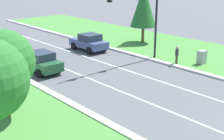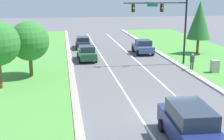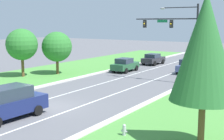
{
  "view_description": "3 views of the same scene",
  "coord_description": "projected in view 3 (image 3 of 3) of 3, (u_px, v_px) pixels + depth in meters",
  "views": [
    {
      "loc": [
        -15.51,
        -4.63,
        7.99
      ],
      "look_at": [
        -0.66,
        12.08,
        0.77
      ],
      "focal_mm": 50.0,
      "sensor_mm": 36.0,
      "label": 1
    },
    {
      "loc": [
        -6.37,
        -17.09,
        7.51
      ],
      "look_at": [
        -2.13,
        9.4,
        0.81
      ],
      "focal_mm": 50.0,
      "sensor_mm": 36.0,
      "label": 2
    },
    {
      "loc": [
        15.7,
        -16.02,
        6.09
      ],
      "look_at": [
        -0.7,
        9.71,
        1.44
      ],
      "focal_mm": 50.0,
      "sensor_mm": 36.0,
      "label": 3
    }
  ],
  "objects": [
    {
      "name": "slate_blue_sedan",
      "position": [
        189.0,
        66.0,
        37.59
      ],
      "size": [
        2.14,
        4.32,
        1.76
      ],
      "rotation": [
        0.0,
        0.0,
        -0.0
      ],
      "color": "#475684",
      "rests_on": "ground_plane"
    },
    {
      "name": "pedestrian",
      "position": [
        184.0,
        79.0,
        28.57
      ],
      "size": [
        0.43,
        0.35,
        1.69
      ],
      "rotation": [
        0.0,
        0.0,
        3.53
      ],
      "color": "#42382D",
      "rests_on": "ground_plane"
    },
    {
      "name": "forest_sedan",
      "position": [
        125.0,
        65.0,
        39.04
      ],
      "size": [
        2.07,
        4.48,
        1.7
      ],
      "rotation": [
        0.0,
        0.0,
        0.02
      ],
      "color": "#235633",
      "rests_on": "ground_plane"
    },
    {
      "name": "navy_suv",
      "position": [
        8.0,
        103.0,
        19.78
      ],
      "size": [
        2.38,
        5.13,
        2.08
      ],
      "rotation": [
        0.0,
        0.0,
        -0.05
      ],
      "color": "navy",
      "rests_on": "ground_plane"
    },
    {
      "name": "lane_stripe_inner_right",
      "position": [
        67.0,
        111.0,
        21.66
      ],
      "size": [
        0.14,
        81.0,
        0.01
      ],
      "color": "white",
      "rests_on": "ground_plane"
    },
    {
      "name": "charcoal_sedan",
      "position": [
        153.0,
        59.0,
        45.7
      ],
      "size": [
        2.15,
        4.44,
        1.59
      ],
      "rotation": [
        0.0,
        0.0,
        -0.04
      ],
      "color": "#28282D",
      "rests_on": "ground_plane"
    },
    {
      "name": "oak_near_left_tree",
      "position": [
        22.0,
        45.0,
        34.6
      ],
      "size": [
        3.52,
        3.52,
        5.45
      ],
      "color": "brown",
      "rests_on": "ground_plane"
    },
    {
      "name": "ground_plane",
      "position": [
        48.0,
        107.0,
        22.61
      ],
      "size": [
        160.0,
        160.0,
        0.0
      ],
      "primitive_type": "plane",
      "color": "#5B5B60"
    },
    {
      "name": "utility_cabinet",
      "position": [
        197.0,
        87.0,
        26.53
      ],
      "size": [
        0.7,
        0.6,
        1.27
      ],
      "color": "#9E9E99",
      "rests_on": "ground_plane"
    },
    {
      "name": "fire_hydrant",
      "position": [
        124.0,
        131.0,
        16.76
      ],
      "size": [
        0.34,
        0.2,
        0.7
      ],
      "color": "#B7B7BC",
      "rests_on": "ground_plane"
    },
    {
      "name": "traffic_signal_mast",
      "position": [
        178.0,
        32.0,
        31.06
      ],
      "size": [
        6.72,
        0.41,
        7.89
      ],
      "color": "black",
      "rests_on": "ground_plane"
    },
    {
      "name": "curb_strip_right",
      "position": [
        114.0,
        119.0,
        19.6
      ],
      "size": [
        0.5,
        90.0,
        0.15
      ],
      "color": "beige",
      "rests_on": "ground_plane"
    },
    {
      "name": "conifer_near_right_tree",
      "position": [
        205.0,
        47.0,
        14.39
      ],
      "size": [
        3.18,
        3.18,
        7.52
      ],
      "color": "brown",
      "rests_on": "ground_plane"
    },
    {
      "name": "oak_far_left_tree",
      "position": [
        57.0,
        47.0,
        36.41
      ],
      "size": [
        3.52,
        3.52,
        5.06
      ],
      "color": "brown",
      "rests_on": "ground_plane"
    },
    {
      "name": "grass_verge_right",
      "position": [
        196.0,
        136.0,
        16.82
      ],
      "size": [
        10.0,
        90.0,
        0.08
      ],
      "color": "#4C8E3D",
      "rests_on": "ground_plane"
    },
    {
      "name": "lane_stripe_inner_left",
      "position": [
        31.0,
        104.0,
        23.57
      ],
      "size": [
        0.14,
        81.0,
        0.01
      ],
      "color": "white",
      "rests_on": "ground_plane"
    }
  ]
}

